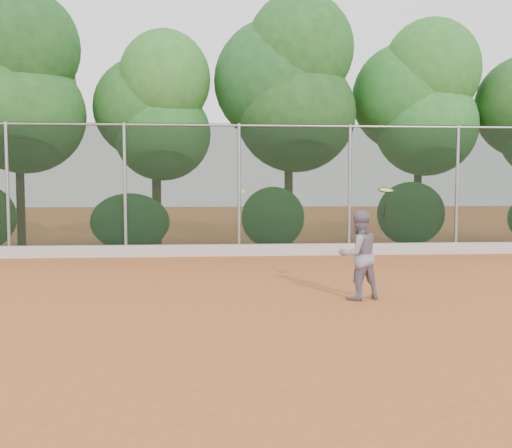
{
  "coord_description": "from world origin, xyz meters",
  "views": [
    {
      "loc": [
        -0.7,
        -8.21,
        1.9
      ],
      "look_at": [
        0.0,
        1.0,
        1.25
      ],
      "focal_mm": 40.0,
      "sensor_mm": 36.0,
      "label": 1
    }
  ],
  "objects": [
    {
      "name": "ground",
      "position": [
        0.0,
        0.0,
        0.0
      ],
      "size": [
        80.0,
        80.0,
        0.0
      ],
      "primitive_type": "plane",
      "color": "#B45C2A",
      "rests_on": "ground"
    },
    {
      "name": "concrete_curb",
      "position": [
        0.0,
        6.82,
        0.15
      ],
      "size": [
        24.0,
        0.2,
        0.3
      ],
      "primitive_type": "cube",
      "color": "beige",
      "rests_on": "ground"
    },
    {
      "name": "tennis_player",
      "position": [
        1.68,
        0.93,
        0.74
      ],
      "size": [
        0.85,
        0.74,
        1.47
      ],
      "primitive_type": "imported",
      "rotation": [
        0.0,
        0.0,
        3.44
      ],
      "color": "gray",
      "rests_on": "ground"
    },
    {
      "name": "chainlink_fence",
      "position": [
        -0.0,
        7.0,
        1.86
      ],
      "size": [
        24.09,
        0.09,
        3.5
      ],
      "color": "black",
      "rests_on": "ground"
    },
    {
      "name": "foliage_backdrop",
      "position": [
        -0.55,
        8.98,
        4.4
      ],
      "size": [
        23.7,
        3.63,
        7.55
      ],
      "color": "#3C2A17",
      "rests_on": "ground"
    },
    {
      "name": "tennis_racket",
      "position": [
        2.09,
        0.8,
        1.76
      ],
      "size": [
        0.27,
        0.27,
        0.53
      ],
      "color": "black",
      "rests_on": "ground"
    },
    {
      "name": "tennis_ball_in_flight",
      "position": [
        -0.19,
        1.31,
        1.77
      ],
      "size": [
        0.07,
        0.07,
        0.07
      ],
      "color": "#A4C82D",
      "rests_on": "ground"
    }
  ]
}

